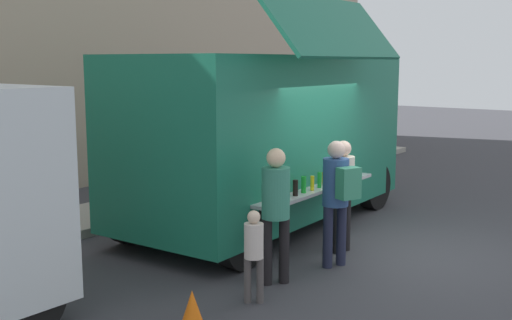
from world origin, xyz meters
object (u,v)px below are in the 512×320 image
Objects in this scene: trash_bin at (280,160)px; child_near_queue at (254,248)px; food_truck_main at (267,134)px; customer_mid_with_backpack at (337,191)px; customer_front_ordering at (343,186)px; traffic_cone_orange at (192,316)px; customer_rear_waiting at (276,204)px.

child_near_queue is at bearing -146.97° from trash_bin.
customer_mid_with_backpack is at bearing -123.05° from food_truck_main.
customer_mid_with_backpack is at bearing -137.93° from trash_bin.
food_truck_main is 2.06m from customer_front_ordering.
food_truck_main is 3.46× the size of customer_front_ordering.
child_near_queue is (1.21, 0.13, 0.41)m from traffic_cone_orange.
customer_front_ordering is at bearing -29.94° from child_near_queue.
food_truck_main is at bearing -0.33° from child_near_queue.
customer_rear_waiting is (-6.04, -4.20, 0.59)m from trash_bin.
traffic_cone_orange is 2.09m from customer_rear_waiting.
traffic_cone_orange is 9.14m from trash_bin.
customer_front_ordering is at bearing -135.73° from trash_bin.
food_truck_main is at bearing 27.23° from traffic_cone_orange.
traffic_cone_orange is 0.57× the size of trash_bin.
customer_mid_with_backpack is at bearing -68.09° from customer_rear_waiting.
traffic_cone_orange is 3.09m from customer_mid_with_backpack.
child_near_queue is at bearing 6.20° from traffic_cone_orange.
customer_front_ordering is 2.47m from child_near_queue.
trash_bin is 0.54× the size of customer_mid_with_backpack.
traffic_cone_orange is at bearing -155.21° from food_truck_main.
child_near_queue is at bearing 102.32° from customer_front_ordering.
food_truck_main is 3.30× the size of customer_mid_with_backpack.
customer_rear_waiting is 0.82m from child_near_queue.
traffic_cone_orange is (-4.26, -2.19, -1.35)m from food_truck_main.
traffic_cone_orange is 3.74m from customer_front_ordering.
child_near_queue is at bearing 109.18° from customer_mid_with_backpack.
food_truck_main is 3.31× the size of customer_rear_waiting.
child_near_queue is (-1.76, 0.11, -0.42)m from customer_mid_with_backpack.
traffic_cone_orange is at bearing 102.89° from customer_front_ordering.
customer_rear_waiting is (-1.07, 0.29, -0.03)m from customer_mid_with_backpack.
customer_mid_with_backpack is (-1.28, -2.17, -0.53)m from food_truck_main.
food_truck_main is 4.51m from trash_bin.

